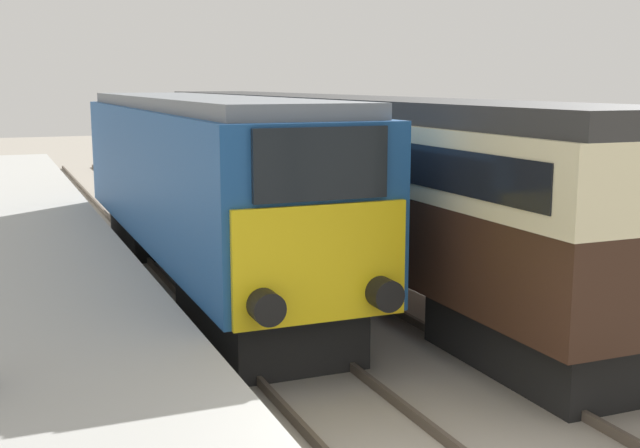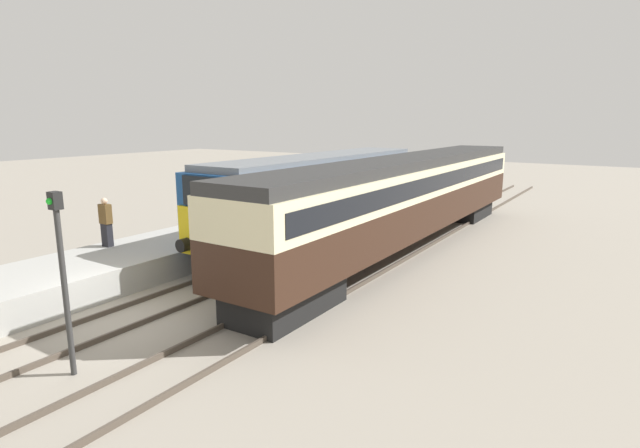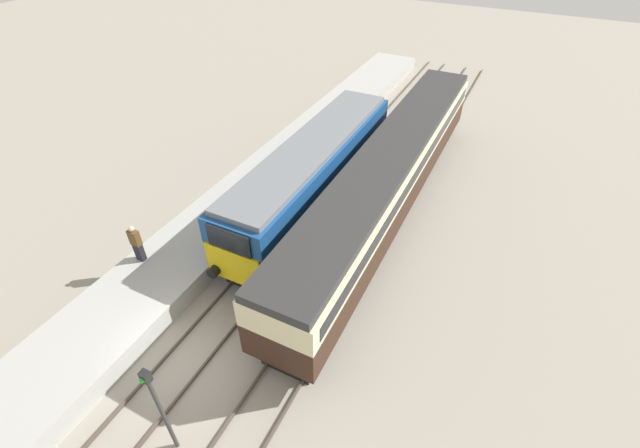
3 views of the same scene
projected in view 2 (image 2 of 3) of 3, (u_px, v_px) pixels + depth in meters
ground_plane at (121, 321)px, 13.57m from camera, size 120.00×120.00×0.00m
platform_left at (233, 234)px, 21.81m from camera, size 3.50×50.00×0.91m
rails_near_track at (244, 272)px, 17.66m from camera, size 1.51×60.00×0.14m
rails_far_track at (325, 290)px, 15.85m from camera, size 1.50×60.00×0.14m
locomotive at (320, 196)px, 21.31m from camera, size 2.70×13.77×3.91m
passenger_carriage at (408, 193)px, 20.62m from camera, size 2.75×21.27×3.88m
person_on_platform at (106, 222)px, 17.71m from camera, size 0.44×0.26×1.76m
signal_post at (62, 269)px, 10.23m from camera, size 0.24×0.28×3.96m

